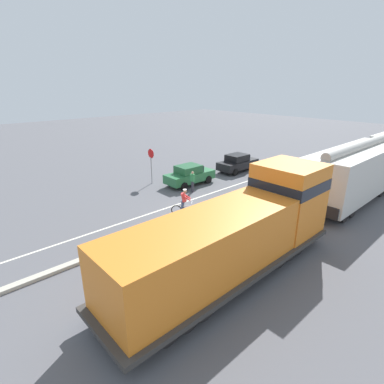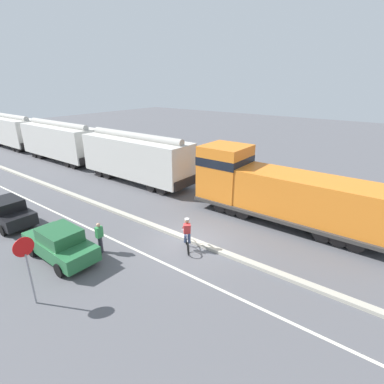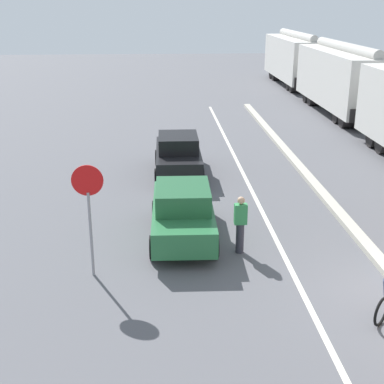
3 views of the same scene
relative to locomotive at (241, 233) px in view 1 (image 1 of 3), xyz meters
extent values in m
plane|color=#56565B|center=(-5.29, 2.39, -1.80)|extent=(120.00, 120.00, 0.00)
cube|color=#B2AD9E|center=(-5.29, 8.39, -1.72)|extent=(0.36, 36.00, 0.16)
cube|color=silver|center=(-7.69, 8.39, -1.79)|extent=(0.14, 36.00, 0.01)
cube|color=orange|center=(0.00, -1.44, 0.10)|extent=(2.70, 9.86, 2.40)
cube|color=orange|center=(0.00, 3.56, 0.65)|extent=(2.80, 2.80, 3.50)
cube|color=black|center=(0.00, 3.56, 1.44)|extent=(2.83, 2.83, 0.56)
cube|color=#383533|center=(0.00, -0.84, -1.10)|extent=(3.10, 11.60, 0.20)
cylinder|color=#4C4947|center=(0.00, -0.84, -1.25)|extent=(1.10, 3.00, 1.10)
cylinder|color=black|center=(0.00, 3.15, -1.30)|extent=(2.40, 1.00, 1.00)
cylinder|color=black|center=(0.00, 2.35, -1.30)|extent=(2.40, 1.00, 1.00)
cylinder|color=black|center=(0.00, 1.55, -1.30)|extent=(2.40, 1.00, 1.00)
cylinder|color=black|center=(0.00, -3.23, -1.30)|extent=(2.40, 1.00, 1.00)
cylinder|color=black|center=(0.00, -4.03, -1.30)|extent=(2.40, 1.00, 1.00)
cylinder|color=black|center=(0.00, -4.83, -1.30)|extent=(2.40, 1.00, 1.00)
cube|color=beige|center=(0.00, 12.16, 0.35)|extent=(2.90, 10.40, 3.10)
cylinder|color=#A7A59E|center=(0.00, 12.16, 2.08)|extent=(0.60, 9.88, 0.60)
cube|color=black|center=(0.00, 17.41, -0.85)|extent=(2.61, 0.10, 0.70)
cube|color=black|center=(0.00, 6.91, -0.85)|extent=(2.61, 0.10, 0.70)
cylinder|color=black|center=(0.00, 15.93, -1.35)|extent=(2.46, 0.90, 0.90)
cylinder|color=black|center=(0.00, 14.83, -1.35)|extent=(2.46, 0.90, 0.90)
cylinder|color=black|center=(0.00, 9.48, -1.35)|extent=(2.46, 0.90, 0.90)
cylinder|color=black|center=(0.00, 8.38, -1.35)|extent=(2.46, 0.90, 0.90)
cube|color=black|center=(0.00, 18.51, -0.85)|extent=(2.61, 0.10, 0.70)
cube|color=#286B3D|center=(-10.37, 6.42, -1.13)|extent=(1.79, 4.24, 0.70)
cube|color=#225B34|center=(-10.37, 6.27, -0.48)|extent=(1.54, 1.93, 0.60)
cube|color=#1E232D|center=(-10.35, 7.27, -0.53)|extent=(1.43, 0.15, 0.51)
cylinder|color=black|center=(-11.15, 7.74, -1.48)|extent=(0.23, 0.64, 0.64)
cylinder|color=black|center=(-9.53, 7.70, -1.48)|extent=(0.23, 0.64, 0.64)
cylinder|color=black|center=(-11.20, 5.13, -1.48)|extent=(0.23, 0.64, 0.64)
cylinder|color=black|center=(-9.59, 5.10, -1.48)|extent=(0.23, 0.64, 0.64)
cube|color=black|center=(-10.27, 12.41, -1.13)|extent=(1.73, 4.21, 0.70)
cube|color=black|center=(-10.28, 12.26, -0.48)|extent=(1.51, 1.91, 0.60)
cube|color=#1E232D|center=(-10.27, 13.26, -0.53)|extent=(1.43, 0.13, 0.51)
cylinder|color=black|center=(-11.07, 13.72, -1.48)|extent=(0.22, 0.64, 0.64)
cylinder|color=black|center=(-9.46, 13.70, -1.48)|extent=(0.22, 0.64, 0.64)
cylinder|color=black|center=(-11.09, 11.11, -1.48)|extent=(0.22, 0.64, 0.64)
cylinder|color=black|center=(-9.48, 11.10, -1.48)|extent=(0.22, 0.64, 0.64)
torus|color=black|center=(-5.64, 2.42, -1.47)|extent=(0.52, 0.50, 0.66)
torus|color=black|center=(-6.40, 1.69, -1.47)|extent=(0.52, 0.50, 0.66)
cylinder|color=silver|center=(-6.02, 2.06, -1.17)|extent=(0.60, 0.58, 0.05)
cylinder|color=silver|center=(-5.95, 2.13, -1.35)|extent=(0.38, 0.37, 0.36)
cylinder|color=silver|center=(-6.18, 1.91, -1.02)|extent=(0.04, 0.04, 0.30)
cylinder|color=silver|center=(-5.70, 2.37, -0.92)|extent=(0.36, 0.37, 0.04)
cylinder|color=#38476B|center=(-6.18, 2.05, -1.12)|extent=(0.31, 0.31, 0.52)
cylinder|color=#38476B|center=(-6.04, 1.90, -1.12)|extent=(0.29, 0.28, 0.52)
cube|color=red|center=(-6.06, 2.02, -0.60)|extent=(0.47, 0.47, 0.57)
sphere|color=#9E7051|center=(-6.01, 2.07, -0.21)|extent=(0.22, 0.22, 0.22)
cylinder|color=white|center=(-6.01, 2.07, -0.11)|extent=(0.22, 0.22, 0.05)
cylinder|color=red|center=(-6.02, 2.28, -0.60)|extent=(0.39, 0.39, 0.36)
cylinder|color=red|center=(-5.80, 2.05, -0.60)|extent=(0.39, 0.39, 0.36)
cylinder|color=gray|center=(-12.72, 4.30, -0.70)|extent=(0.07, 0.07, 2.20)
cylinder|color=red|center=(-12.72, 4.32, 0.70)|extent=(0.76, 0.03, 0.76)
cylinder|color=white|center=(-12.72, 4.33, 0.70)|extent=(0.48, 0.02, 0.48)
cylinder|color=#33333D|center=(-8.87, 5.34, -1.37)|extent=(0.22, 0.22, 0.85)
cube|color=#338C4C|center=(-8.87, 5.34, -0.67)|extent=(0.34, 0.22, 0.56)
sphere|color=tan|center=(-8.87, 5.34, -0.28)|extent=(0.20, 0.20, 0.20)
camera|label=1|loc=(6.96, -9.21, 5.96)|focal=28.00mm
camera|label=2|loc=(-16.52, -6.24, 6.38)|focal=28.00mm
camera|label=3|loc=(-10.99, -7.77, 4.73)|focal=50.00mm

